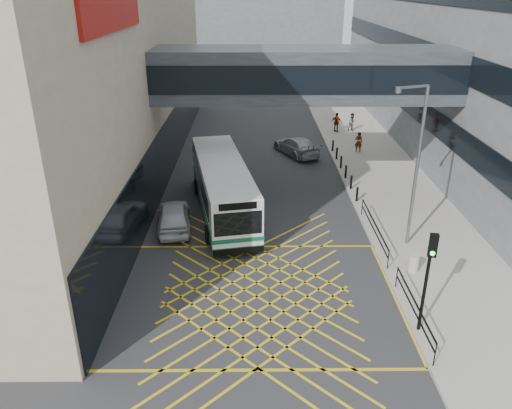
{
  "coord_description": "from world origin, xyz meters",
  "views": [
    {
      "loc": [
        -0.17,
        -18.13,
        12.43
      ],
      "look_at": [
        0.0,
        4.0,
        2.6
      ],
      "focal_mm": 35.0,
      "sensor_mm": 36.0,
      "label": 1
    }
  ],
  "objects_px": {
    "car_white": "(174,216)",
    "street_lamp": "(415,159)",
    "traffic_light": "(429,269)",
    "litter_bin": "(414,263)",
    "pedestrian_b": "(352,122)",
    "car_dark": "(225,165)",
    "pedestrian_a": "(359,142)",
    "car_silver": "(296,145)",
    "pedestrian_c": "(337,122)",
    "bus": "(222,186)"
  },
  "relations": [
    {
      "from": "traffic_light",
      "to": "pedestrian_b",
      "type": "xyz_separation_m",
      "value": [
        2.65,
        28.5,
        -1.96
      ]
    },
    {
      "from": "car_white",
      "to": "car_dark",
      "type": "xyz_separation_m",
      "value": [
        2.42,
        8.52,
        -0.07
      ]
    },
    {
      "from": "car_dark",
      "to": "pedestrian_a",
      "type": "height_order",
      "value": "pedestrian_a"
    },
    {
      "from": "street_lamp",
      "to": "pedestrian_b",
      "type": "xyz_separation_m",
      "value": [
        1.27,
        21.47,
        -3.81
      ]
    },
    {
      "from": "car_silver",
      "to": "pedestrian_b",
      "type": "bearing_deg",
      "value": -156.49
    },
    {
      "from": "street_lamp",
      "to": "litter_bin",
      "type": "height_order",
      "value": "street_lamp"
    },
    {
      "from": "pedestrian_b",
      "to": "street_lamp",
      "type": "bearing_deg",
      "value": -112.02
    },
    {
      "from": "traffic_light",
      "to": "pedestrian_c",
      "type": "bearing_deg",
      "value": 98.23
    },
    {
      "from": "car_silver",
      "to": "traffic_light",
      "type": "relative_size",
      "value": 1.14
    },
    {
      "from": "car_silver",
      "to": "pedestrian_a",
      "type": "relative_size",
      "value": 3.03
    },
    {
      "from": "traffic_light",
      "to": "pedestrian_b",
      "type": "relative_size",
      "value": 2.62
    },
    {
      "from": "street_lamp",
      "to": "car_white",
      "type": "bearing_deg",
      "value": 148.35
    },
    {
      "from": "car_dark",
      "to": "litter_bin",
      "type": "xyz_separation_m",
      "value": [
        9.39,
        -13.35,
        -0.12
      ]
    },
    {
      "from": "car_white",
      "to": "pedestrian_c",
      "type": "distance_m",
      "value": 22.44
    },
    {
      "from": "car_dark",
      "to": "pedestrian_a",
      "type": "relative_size",
      "value": 2.76
    },
    {
      "from": "litter_bin",
      "to": "pedestrian_b",
      "type": "height_order",
      "value": "pedestrian_b"
    },
    {
      "from": "car_silver",
      "to": "pedestrian_b",
      "type": "xyz_separation_m",
      "value": [
        5.58,
        6.25,
        0.22
      ]
    },
    {
      "from": "car_silver",
      "to": "pedestrian_c",
      "type": "height_order",
      "value": "pedestrian_c"
    },
    {
      "from": "litter_bin",
      "to": "traffic_light",
      "type": "bearing_deg",
      "value": -103.68
    },
    {
      "from": "pedestrian_a",
      "to": "pedestrian_b",
      "type": "xyz_separation_m",
      "value": [
        0.65,
        6.11,
        0.01
      ]
    },
    {
      "from": "car_dark",
      "to": "traffic_light",
      "type": "distance_m",
      "value": 19.75
    },
    {
      "from": "traffic_light",
      "to": "pedestrian_b",
      "type": "bearing_deg",
      "value": 95.31
    },
    {
      "from": "traffic_light",
      "to": "litter_bin",
      "type": "distance_m",
      "value": 5.13
    },
    {
      "from": "traffic_light",
      "to": "litter_bin",
      "type": "xyz_separation_m",
      "value": [
        1.08,
        4.42,
        -2.36
      ]
    },
    {
      "from": "car_silver",
      "to": "traffic_light",
      "type": "bearing_deg",
      "value": 72.76
    },
    {
      "from": "car_white",
      "to": "street_lamp",
      "type": "xyz_separation_m",
      "value": [
        12.11,
        -2.22,
        4.02
      ]
    },
    {
      "from": "car_white",
      "to": "car_dark",
      "type": "distance_m",
      "value": 8.86
    },
    {
      "from": "street_lamp",
      "to": "pedestrian_b",
      "type": "relative_size",
      "value": 4.98
    },
    {
      "from": "car_dark",
      "to": "car_silver",
      "type": "relative_size",
      "value": 0.91
    },
    {
      "from": "traffic_light",
      "to": "street_lamp",
      "type": "distance_m",
      "value": 7.4
    },
    {
      "from": "pedestrian_c",
      "to": "traffic_light",
      "type": "bearing_deg",
      "value": 117.93
    },
    {
      "from": "car_silver",
      "to": "street_lamp",
      "type": "relative_size",
      "value": 0.6
    },
    {
      "from": "pedestrian_b",
      "to": "pedestrian_c",
      "type": "height_order",
      "value": "pedestrian_c"
    },
    {
      "from": "bus",
      "to": "car_silver",
      "type": "relative_size",
      "value": 2.36
    },
    {
      "from": "car_silver",
      "to": "litter_bin",
      "type": "xyz_separation_m",
      "value": [
        4.0,
        -17.83,
        -0.18
      ]
    },
    {
      "from": "bus",
      "to": "litter_bin",
      "type": "distance_m",
      "value": 11.57
    },
    {
      "from": "litter_bin",
      "to": "pedestrian_c",
      "type": "xyz_separation_m",
      "value": [
        0.11,
        23.85,
        0.44
      ]
    },
    {
      "from": "bus",
      "to": "litter_bin",
      "type": "xyz_separation_m",
      "value": [
        9.22,
        -6.91,
        -1.11
      ]
    },
    {
      "from": "traffic_light",
      "to": "litter_bin",
      "type": "relative_size",
      "value": 5.17
    },
    {
      "from": "bus",
      "to": "street_lamp",
      "type": "bearing_deg",
      "value": -35.02
    },
    {
      "from": "litter_bin",
      "to": "pedestrian_b",
      "type": "xyz_separation_m",
      "value": [
        1.58,
        24.08,
        0.4
      ]
    },
    {
      "from": "car_white",
      "to": "street_lamp",
      "type": "relative_size",
      "value": 0.59
    },
    {
      "from": "car_silver",
      "to": "litter_bin",
      "type": "height_order",
      "value": "car_silver"
    },
    {
      "from": "traffic_light",
      "to": "litter_bin",
      "type": "height_order",
      "value": "traffic_light"
    },
    {
      "from": "bus",
      "to": "pedestrian_c",
      "type": "relative_size",
      "value": 6.72
    },
    {
      "from": "car_dark",
      "to": "street_lamp",
      "type": "bearing_deg",
      "value": 134.21
    },
    {
      "from": "bus",
      "to": "litter_bin",
      "type": "relative_size",
      "value": 13.9
    },
    {
      "from": "car_silver",
      "to": "pedestrian_c",
      "type": "relative_size",
      "value": 2.84
    },
    {
      "from": "car_silver",
      "to": "bus",
      "type": "bearing_deg",
      "value": 39.73
    },
    {
      "from": "car_white",
      "to": "pedestrian_c",
      "type": "relative_size",
      "value": 2.79
    }
  ]
}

